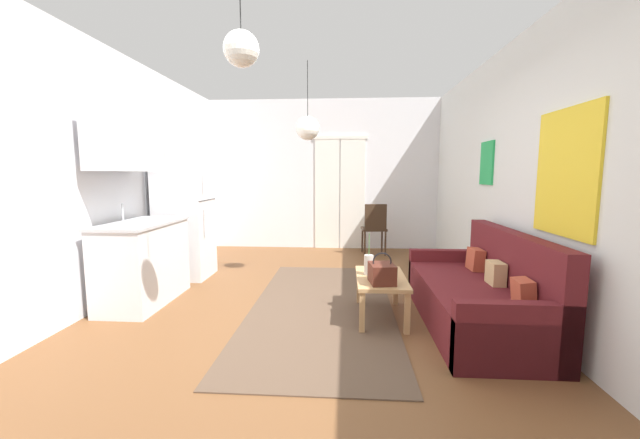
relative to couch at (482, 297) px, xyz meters
name	(u,v)px	position (x,y,z in m)	size (l,w,h in m)	color
ground_plane	(298,330)	(-1.73, -0.12, -0.32)	(4.92, 8.12, 0.10)	brown
wall_back	(323,175)	(-1.72, 3.68, 1.12)	(4.52, 0.13, 2.82)	silver
wall_right	(551,176)	(0.48, -0.12, 1.13)	(0.12, 7.72, 2.82)	silver
wall_left	(65,176)	(-3.94, -0.12, 1.13)	(0.12, 7.72, 2.82)	silver
area_rug	(322,306)	(-1.53, 0.38, -0.27)	(1.49, 3.31, 0.01)	brown
couch	(482,297)	(0.00, 0.00, 0.00)	(0.86, 1.92, 0.90)	#5B191E
coffee_table	(381,283)	(-0.93, 0.14, 0.08)	(0.48, 0.85, 0.42)	tan
bamboo_vase	(369,265)	(-1.05, 0.20, 0.25)	(0.09, 0.09, 0.42)	beige
handbag	(382,273)	(-0.95, -0.09, 0.24)	(0.25, 0.30, 0.29)	#512319
refrigerator	(185,216)	(-3.50, 1.47, 0.58)	(0.67, 0.63, 1.70)	white
kitchen_counter	(139,231)	(-3.55, 0.40, 0.53)	(0.58, 1.15, 2.08)	silver
accent_chair	(374,226)	(-0.78, 3.05, 0.24)	(0.45, 0.43, 0.91)	#382619
pendant_lamp_near	(241,49)	(-2.03, -0.81, 2.02)	(0.25, 0.25, 0.64)	black
pendant_lamp_far	(308,128)	(-1.77, 1.27, 1.72)	(0.30, 0.30, 0.97)	black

